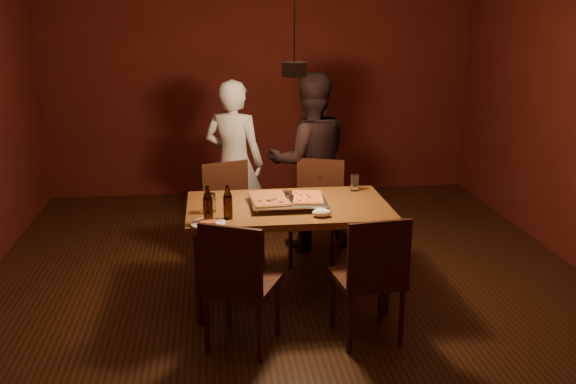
{
  "coord_description": "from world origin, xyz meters",
  "views": [
    {
      "loc": [
        -0.6,
        -4.53,
        2.18
      ],
      "look_at": [
        -0.04,
        0.01,
        0.85
      ],
      "focal_mm": 40.0,
      "sensor_mm": 36.0,
      "label": 1
    }
  ],
  "objects": [
    {
      "name": "beer_bottle_b",
      "position": [
        -0.5,
        -0.26,
        0.87
      ],
      "size": [
        0.06,
        0.06,
        0.24
      ],
      "color": "black",
      "rests_on": "dining_table"
    },
    {
      "name": "water_glass_left",
      "position": [
        -0.62,
        -0.09,
        0.82
      ],
      "size": [
        0.09,
        0.09,
        0.13
      ],
      "primitive_type": "cylinder",
      "color": "silver",
      "rests_on": "dining_table"
    },
    {
      "name": "diner_dark",
      "position": [
        0.29,
        1.12,
        0.81
      ],
      "size": [
        0.84,
        0.68,
        1.62
      ],
      "primitive_type": "imported",
      "rotation": [
        0.0,
        0.0,
        3.23
      ],
      "color": "black",
      "rests_on": "floor"
    },
    {
      "name": "pizza_cheese",
      "position": [
        0.1,
        -0.0,
        0.81
      ],
      "size": [
        0.26,
        0.37,
        0.02
      ],
      "primitive_type": "cube",
      "rotation": [
        0.0,
        0.0,
        -0.1
      ],
      "color": "gold",
      "rests_on": "pizza_tray"
    },
    {
      "name": "pizza_meat",
      "position": [
        -0.19,
        0.0,
        0.81
      ],
      "size": [
        0.29,
        0.44,
        0.02
      ],
      "primitive_type": "cube",
      "rotation": [
        0.0,
        0.0,
        0.08
      ],
      "color": "maroon",
      "rests_on": "pizza_tray"
    },
    {
      "name": "diner_white",
      "position": [
        -0.39,
        1.3,
        0.77
      ],
      "size": [
        0.66,
        0.56,
        1.55
      ],
      "primitive_type": "imported",
      "rotation": [
        0.0,
        0.0,
        2.75
      ],
      "color": "silver",
      "rests_on": "floor"
    },
    {
      "name": "chair_far_right",
      "position": [
        0.31,
        0.74,
        0.54
      ],
      "size": [
        0.54,
        0.54,
        0.49
      ],
      "rotation": [
        0.0,
        0.0,
        2.78
      ],
      "color": "#38190F",
      "rests_on": "floor"
    },
    {
      "name": "chair_near_right",
      "position": [
        0.42,
        -0.76,
        0.54
      ],
      "size": [
        0.47,
        0.47,
        0.49
      ],
      "rotation": [
        0.0,
        0.0,
        0.13
      ],
      "color": "#38190F",
      "rests_on": "floor"
    },
    {
      "name": "plate_slice",
      "position": [
        -0.64,
        -0.38,
        0.76
      ],
      "size": [
        0.24,
        0.24,
        0.03
      ],
      "color": "white",
      "rests_on": "dining_table"
    },
    {
      "name": "chair_far_left",
      "position": [
        -0.46,
        0.73,
        0.54
      ],
      "size": [
        0.54,
        0.54,
        0.49
      ],
      "rotation": [
        0.0,
        0.0,
        3.48
      ],
      "color": "#38190F",
      "rests_on": "floor"
    },
    {
      "name": "water_glass_right",
      "position": [
        0.53,
        0.32,
        0.82
      ],
      "size": [
        0.06,
        0.06,
        0.13
      ],
      "primitive_type": "cylinder",
      "color": "silver",
      "rests_on": "dining_table"
    },
    {
      "name": "pizza_tray",
      "position": [
        -0.04,
        -0.01,
        0.77
      ],
      "size": [
        0.56,
        0.46,
        0.05
      ],
      "primitive_type": "cube",
      "rotation": [
        0.0,
        0.0,
        0.02
      ],
      "color": "silver",
      "rests_on": "dining_table"
    },
    {
      "name": "dining_table",
      "position": [
        -0.04,
        0.01,
        0.68
      ],
      "size": [
        1.5,
        0.9,
        0.75
      ],
      "color": "brown",
      "rests_on": "floor"
    },
    {
      "name": "chair_near_left",
      "position": [
        -0.46,
        -0.75,
        0.54
      ],
      "size": [
        0.56,
        0.56,
        0.49
      ],
      "rotation": [
        0.0,
        0.0,
        -0.43
      ],
      "color": "#38190F",
      "rests_on": "floor"
    },
    {
      "name": "beer_bottle_a",
      "position": [
        -0.63,
        -0.31,
        0.88
      ],
      "size": [
        0.07,
        0.07,
        0.25
      ],
      "color": "black",
      "rests_on": "dining_table"
    },
    {
      "name": "napkin",
      "position": [
        0.16,
        -0.3,
        0.78
      ],
      "size": [
        0.14,
        0.1,
        0.06
      ],
      "primitive_type": "ellipsoid",
      "color": "white",
      "rests_on": "dining_table"
    },
    {
      "name": "spatula",
      "position": [
        -0.04,
        0.0,
        0.81
      ],
      "size": [
        0.1,
        0.24,
        0.04
      ],
      "primitive_type": null,
      "rotation": [
        0.0,
        0.0,
        -0.05
      ],
      "color": "silver",
      "rests_on": "pizza_tray"
    },
    {
      "name": "pendant_lamp",
      "position": [
        0.0,
        0.0,
        1.76
      ],
      "size": [
        0.18,
        0.18,
        1.1
      ],
      "color": "black",
      "rests_on": "ceiling"
    },
    {
      "name": "room_shell",
      "position": [
        0.0,
        0.0,
        1.4
      ],
      "size": [
        6.0,
        6.0,
        6.0
      ],
      "color": "#3A2210",
      "rests_on": "ground"
    }
  ]
}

